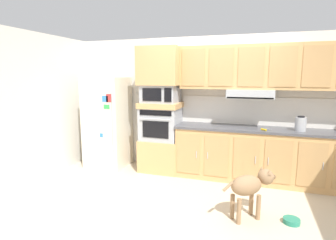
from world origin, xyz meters
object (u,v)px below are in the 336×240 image
Objects in this scene: dog at (251,185)px; electric_kettle at (301,124)px; built_in_oven at (161,124)px; dog_food_bowl at (292,221)px; screwdriver at (264,129)px; refrigerator at (108,122)px; microwave at (161,94)px.

electric_kettle is at bearing 22.10° from dog.
dog_food_bowl is (2.17, -1.32, -0.87)m from built_in_oven.
screwdriver is 1.29m from dog.
electric_kettle reaches higher than screwdriver.
electric_kettle is (3.47, 0.02, 0.15)m from refrigerator.
electric_kettle is at bearing 0.34° from refrigerator.
microwave is 3.22× the size of dog_food_bowl.
dog is 3.24× the size of dog_food_bowl.
built_in_oven is at bearing 174.64° from screwdriver.
electric_kettle is (2.37, -0.05, -0.43)m from microwave.
electric_kettle is 0.37× the size of dog.
built_in_oven is 3.50× the size of dog_food_bowl.
built_in_oven is at bearing 3.53° from refrigerator.
electric_kettle reaches higher than dog.
dog_food_bowl is at bearing -31.39° from microwave.
dog_food_bowl is at bearing -21.03° from refrigerator.
refrigerator reaches higher than screwdriver.
refrigerator is 10.44× the size of screwdriver.
dog_food_bowl is (2.17, -1.32, -1.43)m from microwave.
screwdriver is at bearing -5.36° from built_in_oven.
microwave reaches higher than screwdriver.
electric_kettle reaches higher than dog_food_bowl.
refrigerator is at bearing -176.47° from built_in_oven.
electric_kettle is at bearing 12.91° from screwdriver.
built_in_oven is 1.84m from screwdriver.
microwave is at bearing -0.77° from built_in_oven.
dog reaches higher than dog_food_bowl.
microwave is 2.91m from dog_food_bowl.
screwdriver is at bearing -2.03° from refrigerator.
screwdriver is 0.84× the size of dog_food_bowl.
refrigerator is 3.08m from dog.
refrigerator is 3.60m from dog_food_bowl.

